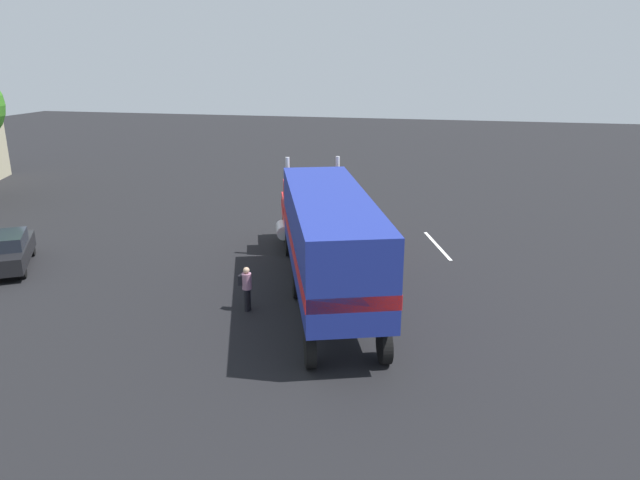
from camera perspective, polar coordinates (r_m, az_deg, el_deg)
name	(u,v)px	position (r m, az deg, el deg)	size (l,w,h in m)	color
ground_plane	(313,241)	(28.87, -0.68, -0.08)	(120.00, 120.00, 0.00)	black
lane_stripe_near	(381,253)	(27.18, 5.94, -1.30)	(4.40, 0.16, 0.01)	silver
lane_stripe_mid	(437,245)	(28.71, 11.30, -0.52)	(4.40, 0.16, 0.01)	silver
semi_truck	(325,231)	(21.64, 0.52, 0.89)	(14.17, 7.06, 4.50)	red
person_bystander	(246,287)	(20.97, -7.15, -4.53)	(0.34, 0.46, 1.63)	black
parked_car	(5,251)	(28.21, -28.21, -0.92)	(4.69, 3.83, 1.57)	black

